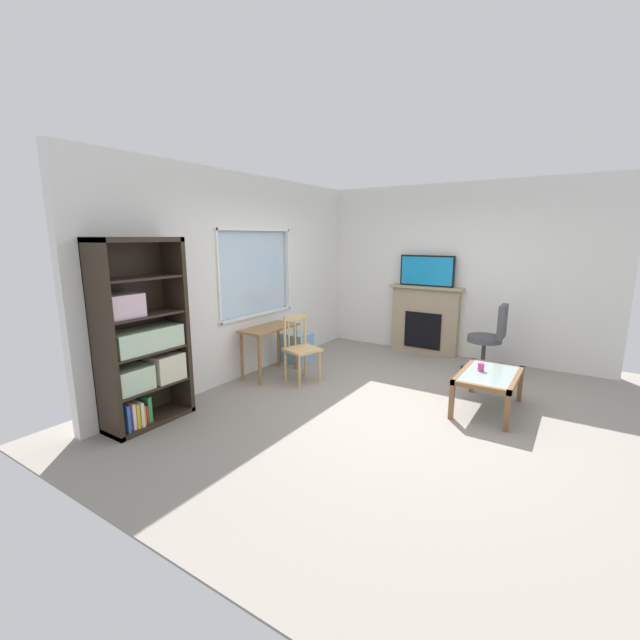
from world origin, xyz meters
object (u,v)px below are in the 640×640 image
Objects in this scene: wooden_chair at (301,348)px; fireplace at (425,320)px; bookshelf at (141,344)px; desk_under_window at (269,336)px; office_chair at (491,335)px; tv at (427,271)px; sippy_cup at (481,367)px; coffee_table at (489,378)px; plastic_drawer_unit at (297,347)px.

wooden_chair is 2.48m from fireplace.
bookshelf is at bearing 159.63° from fireplace.
desk_under_window is 0.90× the size of office_chair.
sippy_cup is (-1.86, -1.31, -0.91)m from tv.
desk_under_window is 2.85m from tv.
bookshelf reaches higher than coffee_table.
bookshelf reaches higher than desk_under_window.
wooden_chair is 1.00× the size of tv.
tv is (2.27, -0.95, 0.93)m from wooden_chair.
office_chair reaches higher than wooden_chair.
plastic_drawer_unit is 0.51× the size of tv.
desk_under_window is at bearing 147.82° from fireplace.
wooden_chair is 2.78m from office_chair.
wooden_chair reaches higher than coffee_table.
office_chair is at bearing 6.55° from sippy_cup.
coffee_table is (0.37, -2.35, -0.09)m from wooden_chair.
bookshelf is 2.16× the size of wooden_chair.
wooden_chair is at bearing 157.37° from tv.
coffee_table is at bearing -81.90° from desk_under_window.
coffee_table is (-1.46, -0.26, -0.18)m from office_chair.
wooden_chair is at bearing -17.83° from bookshelf.
bookshelf is 4.53m from tv.
plastic_drawer_unit reaches higher than coffee_table.
fireplace reaches higher than desk_under_window.
bookshelf is at bearing 127.89° from coffee_table.
sippy_cup is at bearing 72.59° from coffee_table.
bookshelf is 4.52m from fireplace.
desk_under_window is 0.91× the size of coffee_table.
sippy_cup reaches higher than coffee_table.
desk_under_window reaches higher than plastic_drawer_unit.
sippy_cup reaches higher than plastic_drawer_unit.
coffee_table is at bearing -143.37° from tv.
fireplace is (2.32, -1.46, -0.00)m from desk_under_window.
bookshelf is 21.64× the size of sippy_cup.
plastic_drawer_unit is 0.46× the size of coffee_table.
coffee_table is 10.94× the size of sippy_cup.
bookshelf reaches higher than office_chair.
bookshelf reaches higher than sippy_cup.
bookshelf is 2.16× the size of desk_under_window.
wooden_chair is 0.93m from plastic_drawer_unit.
fireplace is at bearing 34.81° from sippy_cup.
bookshelf is at bearing 159.55° from tv.
fireplace is at bearing -43.66° from plastic_drawer_unit.
tv is at bearing -20.45° from bookshelf.
fireplace is (4.23, -1.57, -0.29)m from bookshelf.
wooden_chair is at bearing 98.98° from coffee_table.
bookshelf is 1.98× the size of coffee_table.
office_chair is 1.02× the size of coffee_table.
desk_under_window is 10.01× the size of sippy_cup.
office_chair is (-0.45, -1.14, -0.02)m from fireplace.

